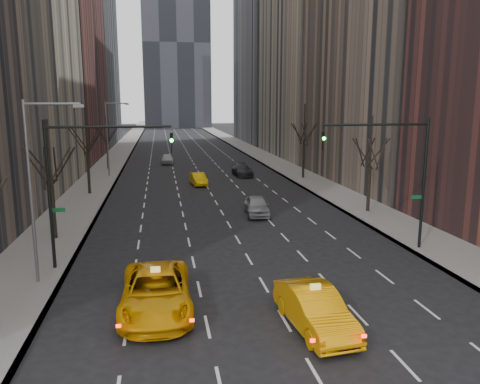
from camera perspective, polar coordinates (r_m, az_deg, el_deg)
name	(u,v)px	position (r m, az deg, el deg)	size (l,w,h in m)	color
ground	(315,374)	(17.10, 9.18, -21.06)	(400.00, 400.00, 0.00)	black
sidewalk_left	(118,155)	(84.48, -14.67, 4.39)	(4.50, 320.00, 0.15)	slate
sidewalk_right	(255,153)	(85.89, 1.88, 4.83)	(4.50, 320.00, 0.15)	slate
bld_left_far	(47,17)	(82.43, -22.48, 19.10)	(14.00, 28.00, 44.00)	brown
bld_left_deep	(77,3)	(112.91, -19.29, 20.95)	(14.00, 30.00, 60.00)	slate
bld_right_far	(319,4)	(83.61, 9.59, 21.69)	(14.00, 28.00, 50.00)	tan
bld_right_deep	(274,13)	(113.63, 4.17, 20.91)	(14.00, 30.00, 58.00)	slate
tree_lw_b	(51,185)	(32.89, -22.00, 0.79)	(3.36, 3.50, 7.82)	black
tree_lw_c	(87,154)	(48.46, -18.11, 4.40)	(3.36, 3.50, 8.74)	black
tree_lw_d	(107,144)	(66.29, -15.88, 5.69)	(3.36, 3.50, 7.36)	black
tree_rw_b	(370,168)	(39.84, 15.54, 2.80)	(3.36, 3.50, 7.82)	black
tree_rw_c	(304,145)	(56.51, 7.79, 5.67)	(3.36, 3.50, 8.74)	black
traffic_mast_left	(81,170)	(26.26, -18.81, 2.56)	(6.69, 0.39, 8.00)	black
traffic_mast_right	(399,163)	(29.47, 18.83, 3.40)	(6.69, 0.39, 8.00)	black
streetlight_near	(37,174)	(24.64, -23.51, 2.04)	(2.83, 0.22, 9.00)	slate
streetlight_far	(110,131)	(59.08, -15.56, 7.14)	(2.83, 0.22, 9.00)	slate
taxi_suv	(156,292)	(21.13, -10.19, -11.86)	(3.00, 6.51, 1.81)	#E99C04
taxi_sedan	(315,309)	(19.58, 9.09, -13.91)	(1.79, 5.13, 1.69)	orange
silver_sedan_ahead	(257,206)	(38.12, 2.06, -1.66)	(1.81, 4.50, 1.53)	#94969B
far_taxi	(198,179)	(52.14, -5.10, 1.58)	(1.43, 4.09, 1.35)	#FFC205
far_suv_grey	(242,170)	(58.65, 0.27, 2.70)	(2.03, 5.01, 1.45)	#2B2B2F
far_car_white	(167,159)	(71.19, -8.86, 4.02)	(1.75, 4.36, 1.48)	#BABABA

